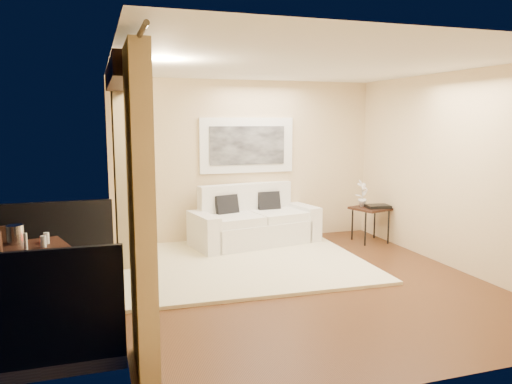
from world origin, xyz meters
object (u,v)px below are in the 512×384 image
side_table (371,211)px  ice_bucket (15,234)px  balcony_chair_far (5,258)px  bistro_table (34,253)px  orchid (362,193)px  sofa (253,224)px

side_table → ice_bucket: 5.44m
balcony_chair_far → ice_bucket: size_ratio=4.46×
ice_bucket → side_table: bearing=16.4°
balcony_chair_far → ice_bucket: bearing=101.9°
side_table → bistro_table: 5.30m
side_table → ice_bucket: ice_bucket is taller
side_table → orchid: size_ratio=1.50×
sofa → side_table: size_ratio=3.19×
bistro_table → ice_bucket: (-0.19, 0.14, 0.18)m
orchid → ice_bucket: 5.36m
orchid → ice_bucket: (-5.11, -1.63, 0.02)m
sofa → side_table: 1.99m
bistro_table → sofa: bearing=34.2°
balcony_chair_far → sofa: bearing=-170.3°
sofa → balcony_chair_far: bearing=-165.2°
sofa → bistro_table: 3.74m
balcony_chair_far → orchid: bearing=178.4°
side_table → sofa: bearing=167.7°
orchid → sofa: bearing=170.2°
balcony_chair_far → side_table: bearing=177.1°
bistro_table → orchid: bearing=19.9°
sofa → ice_bucket: 3.84m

